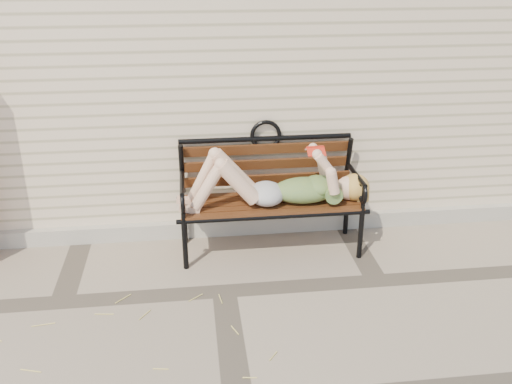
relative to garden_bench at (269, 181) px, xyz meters
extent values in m
plane|color=gray|center=(-0.46, -0.73, -0.62)|extent=(80.00, 80.00, 0.00)
cube|color=beige|center=(-0.46, 2.27, 0.88)|extent=(8.00, 4.00, 3.00)
cube|color=#AFA99E|center=(-0.46, 0.24, -0.55)|extent=(8.00, 0.10, 0.15)
cylinder|color=black|center=(-0.75, -0.34, -0.39)|extent=(0.04, 0.04, 0.46)
cylinder|color=black|center=(-0.75, 0.12, -0.39)|extent=(0.04, 0.04, 0.46)
cylinder|color=black|center=(0.75, -0.34, -0.39)|extent=(0.04, 0.04, 0.46)
cylinder|color=black|center=(0.75, 0.12, -0.39)|extent=(0.04, 0.04, 0.46)
cube|color=#563116|center=(0.00, -0.11, -0.16)|extent=(1.55, 0.50, 0.03)
cylinder|color=black|center=(0.00, -0.34, -0.18)|extent=(1.63, 0.04, 0.04)
cylinder|color=black|center=(0.00, 0.12, -0.18)|extent=(1.63, 0.04, 0.04)
torus|color=black|center=(0.00, 0.23, 0.35)|extent=(0.28, 0.04, 0.28)
ellipsoid|color=#0B464D|center=(0.29, -0.14, -0.04)|extent=(0.55, 0.32, 0.21)
ellipsoid|color=#0B464D|center=(0.41, -0.14, 0.00)|extent=(0.26, 0.31, 0.16)
ellipsoid|color=#B4B4B9|center=(-0.04, -0.14, -0.06)|extent=(0.31, 0.35, 0.19)
sphere|color=beige|center=(0.68, -0.14, -0.04)|extent=(0.22, 0.22, 0.22)
ellipsoid|color=tan|center=(0.73, -0.14, -0.04)|extent=(0.25, 0.26, 0.23)
cube|color=red|center=(0.37, -0.14, 0.35)|extent=(0.14, 0.02, 0.02)
cube|color=#EFE3CF|center=(0.37, -0.18, 0.32)|extent=(0.14, 0.09, 0.05)
cube|color=#EFE3CF|center=(0.37, -0.09, 0.32)|extent=(0.14, 0.09, 0.05)
cube|color=red|center=(0.37, -0.18, 0.32)|extent=(0.15, 0.10, 0.05)
cube|color=red|center=(0.37, -0.09, 0.32)|extent=(0.15, 0.10, 0.05)
cylinder|color=#D9C76A|center=(-0.45, -0.74, -0.62)|extent=(0.14, 0.09, 0.01)
cylinder|color=#D9C76A|center=(-1.74, -1.61, -0.62)|extent=(0.07, 0.05, 0.01)
cylinder|color=#D9C76A|center=(-0.80, -1.19, -0.62)|extent=(0.08, 0.02, 0.01)
cylinder|color=#D9C76A|center=(-1.55, -1.11, -0.62)|extent=(0.11, 0.06, 0.01)
cylinder|color=#D9C76A|center=(-1.22, -0.80, -0.62)|extent=(0.16, 0.01, 0.01)
cylinder|color=#D9C76A|center=(-1.86, -0.99, -0.62)|extent=(0.06, 0.14, 0.01)
cylinder|color=#D9C76A|center=(-1.80, -1.25, -0.62)|extent=(0.08, 0.07, 0.01)
cylinder|color=#D9C76A|center=(-1.17, -0.94, -0.62)|extent=(0.03, 0.07, 0.01)
cylinder|color=#D9C76A|center=(-0.24, -0.74, -0.62)|extent=(0.10, 0.09, 0.01)
cylinder|color=#D9C76A|center=(-1.25, -1.65, -0.62)|extent=(0.04, 0.07, 0.01)
camera|label=1|loc=(-0.68, -4.56, 1.90)|focal=40.00mm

